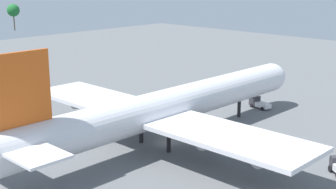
{
  "coord_description": "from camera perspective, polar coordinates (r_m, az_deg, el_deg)",
  "views": [
    {
      "loc": [
        -56.34,
        -54.06,
        28.55
      ],
      "look_at": [
        0.0,
        0.0,
        8.53
      ],
      "focal_mm": 51.18,
      "sensor_mm": 36.0,
      "label": 1
    }
  ],
  "objects": [
    {
      "name": "cargo_loader",
      "position": [
        105.37,
        10.74,
        -0.98
      ],
      "size": [
        2.86,
        5.18,
        2.37
      ],
      "color": "#333338",
      "rests_on": "ground_plane"
    },
    {
      "name": "cargo_airplane",
      "position": [
        80.84,
        -0.24,
        -1.55
      ],
      "size": [
        70.44,
        56.99,
        18.96
      ],
      "color": "silver",
      "rests_on": "ground_plane"
    },
    {
      "name": "safety_cone_nose",
      "position": [
        108.55,
        10.57,
        -0.95
      ],
      "size": [
        0.43,
        0.43,
        0.61
      ],
      "primitive_type": "cone",
      "color": "orange",
      "rests_on": "ground_plane"
    },
    {
      "name": "baggage_tug",
      "position": [
        106.37,
        3.99,
        -0.64
      ],
      "size": [
        3.09,
        5.31,
        2.18
      ],
      "color": "silver",
      "rests_on": "ground_plane"
    },
    {
      "name": "ground_plane",
      "position": [
        83.14,
        0.0,
        -5.71
      ],
      "size": [
        281.76,
        281.76,
        0.0
      ],
      "primitive_type": "plane",
      "color": "slate"
    }
  ]
}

